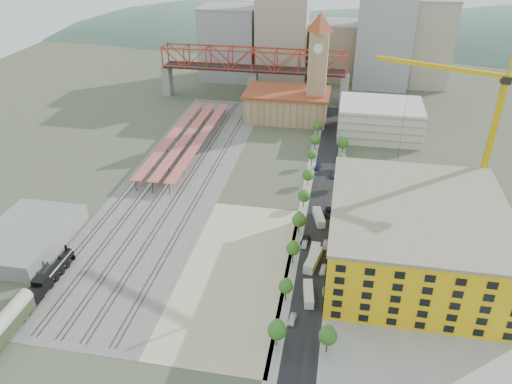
% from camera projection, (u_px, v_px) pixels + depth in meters
% --- Properties ---
extents(ground, '(400.00, 400.00, 0.00)m').
position_uv_depth(ground, '(269.00, 212.00, 159.61)').
color(ground, '#474C38').
rests_on(ground, ground).
extents(ballast_strip, '(36.00, 165.00, 0.06)m').
position_uv_depth(ballast_strip, '(179.00, 177.00, 180.19)').
color(ballast_strip, '#605E59').
rests_on(ballast_strip, ground).
extents(dirt_lot, '(28.00, 67.00, 0.06)m').
position_uv_depth(dirt_lot, '(236.00, 272.00, 133.33)').
color(dirt_lot, tan).
rests_on(dirt_lot, ground).
extents(street_asphalt, '(12.00, 170.00, 0.06)m').
position_uv_depth(street_asphalt, '(322.00, 193.00, 169.90)').
color(street_asphalt, black).
rests_on(street_asphalt, ground).
extents(sidewalk_west, '(3.00, 170.00, 0.04)m').
position_uv_depth(sidewalk_west, '(306.00, 192.00, 170.77)').
color(sidewalk_west, gray).
rests_on(sidewalk_west, ground).
extents(sidewalk_east, '(3.00, 170.00, 0.04)m').
position_uv_depth(sidewalk_east, '(339.00, 195.00, 169.04)').
color(sidewalk_east, gray).
rests_on(sidewalk_east, ground).
extents(construction_pad, '(50.00, 90.00, 0.06)m').
position_uv_depth(construction_pad, '(421.00, 266.00, 135.46)').
color(construction_pad, gray).
rests_on(construction_pad, ground).
extents(rail_tracks, '(26.56, 160.00, 0.18)m').
position_uv_depth(rail_tracks, '(174.00, 176.00, 180.41)').
color(rail_tracks, '#382B23').
rests_on(rail_tracks, ground).
extents(platform_canopies, '(16.00, 80.00, 4.12)m').
position_uv_depth(platform_canopies, '(187.00, 136.00, 202.49)').
color(platform_canopies, '#C56B4B').
rests_on(platform_canopies, ground).
extents(station_hall, '(38.00, 24.00, 13.10)m').
position_uv_depth(station_hall, '(287.00, 105.00, 227.12)').
color(station_hall, tan).
rests_on(station_hall, ground).
extents(clock_tower, '(12.00, 12.00, 52.00)m').
position_uv_depth(clock_tower, '(318.00, 59.00, 212.44)').
color(clock_tower, tan).
rests_on(clock_tower, ground).
extents(parking_garage, '(34.00, 26.00, 14.00)m').
position_uv_depth(parking_garage, '(380.00, 120.00, 210.27)').
color(parking_garage, silver).
rests_on(parking_garage, ground).
extents(truss_bridge, '(94.00, 9.60, 25.60)m').
position_uv_depth(truss_bridge, '(253.00, 62.00, 243.85)').
color(truss_bridge, gray).
rests_on(truss_bridge, ground).
extents(construction_building, '(44.60, 50.60, 18.80)m').
position_uv_depth(construction_building, '(415.00, 236.00, 131.28)').
color(construction_building, yellow).
rests_on(construction_building, ground).
extents(warehouse, '(22.00, 32.00, 5.00)m').
position_uv_depth(warehouse, '(26.00, 237.00, 143.11)').
color(warehouse, gray).
rests_on(warehouse, ground).
extents(street_trees, '(15.40, 124.40, 8.00)m').
position_uv_depth(street_trees, '(320.00, 209.00, 161.37)').
color(street_trees, '#2E641E').
rests_on(street_trees, ground).
extents(skyline, '(133.00, 46.00, 60.00)m').
position_uv_depth(skyline, '(325.00, 40.00, 268.66)').
color(skyline, '#9EA0A3').
rests_on(skyline, ground).
extents(distant_hills, '(647.00, 264.00, 227.00)m').
position_uv_depth(distant_hills, '(371.00, 135.00, 414.00)').
color(distant_hills, '#4C6B59').
rests_on(distant_hills, ground).
extents(locomotive, '(3.14, 24.19, 6.05)m').
position_uv_depth(locomotive, '(50.00, 277.00, 128.01)').
color(locomotive, black).
rests_on(locomotive, ground).
extents(coach, '(3.47, 20.16, 6.33)m').
position_uv_depth(coach, '(2.00, 328.00, 110.93)').
color(coach, '#28321B').
rests_on(coach, ground).
extents(tower_crane, '(46.70, 20.22, 53.01)m').
position_uv_depth(tower_crane, '(483.00, 118.00, 141.62)').
color(tower_crane, gold).
rests_on(tower_crane, ground).
extents(site_trailer_a, '(3.47, 8.96, 2.39)m').
position_uv_depth(site_trailer_a, '(308.00, 294.00, 123.97)').
color(site_trailer_a, silver).
rests_on(site_trailer_a, ground).
extents(site_trailer_b, '(4.57, 10.30, 2.73)m').
position_uv_depth(site_trailer_b, '(313.00, 260.00, 135.56)').
color(site_trailer_b, silver).
rests_on(site_trailer_b, ground).
extents(site_trailer_c, '(3.10, 9.62, 2.59)m').
position_uv_depth(site_trailer_c, '(314.00, 255.00, 137.58)').
color(site_trailer_c, silver).
rests_on(site_trailer_c, ground).
extents(site_trailer_d, '(4.62, 9.43, 2.50)m').
position_uv_depth(site_trailer_d, '(319.00, 217.00, 154.55)').
color(site_trailer_d, silver).
rests_on(site_trailer_d, ground).
extents(car_0, '(2.03, 4.30, 1.42)m').
position_uv_depth(car_0, '(292.00, 319.00, 116.93)').
color(car_0, silver).
rests_on(car_0, ground).
extents(car_1, '(1.67, 4.18, 1.35)m').
position_uv_depth(car_1, '(305.00, 244.00, 143.19)').
color(car_1, gray).
rests_on(car_1, ground).
extents(car_2, '(2.93, 5.23, 1.38)m').
position_uv_depth(car_2, '(305.00, 241.00, 144.63)').
color(car_2, black).
rests_on(car_2, ground).
extents(car_3, '(2.53, 4.85, 1.34)m').
position_uv_depth(car_3, '(318.00, 167.00, 185.78)').
color(car_3, navy).
rests_on(car_3, ground).
extents(car_4, '(2.25, 4.54, 1.49)m').
position_uv_depth(car_4, '(323.00, 270.00, 132.95)').
color(car_4, white).
rests_on(car_4, ground).
extents(car_5, '(2.05, 4.60, 1.47)m').
position_uv_depth(car_5, '(326.00, 245.00, 142.75)').
color(car_5, '#99999E').
rests_on(car_5, ground).
extents(car_6, '(2.64, 5.71, 1.59)m').
position_uv_depth(car_6, '(329.00, 212.00, 158.00)').
color(car_6, black).
rests_on(car_6, ground).
extents(car_7, '(1.88, 4.52, 1.31)m').
position_uv_depth(car_7, '(333.00, 175.00, 180.17)').
color(car_7, navy).
rests_on(car_7, ground).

